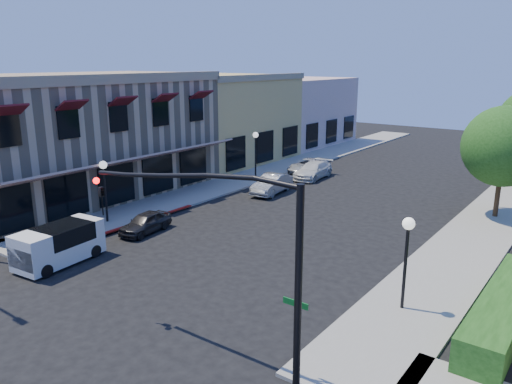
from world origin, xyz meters
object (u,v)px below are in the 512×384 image
Objects in this scene: street_tree_a at (504,146)px; lamppost_right_far at (502,165)px; parked_car_d at (307,166)px; lamppost_right_near at (407,240)px; parked_car_a at (145,223)px; street_name_sign at (295,326)px; lamppost_left_near at (104,176)px; parked_car_b at (272,184)px; lamppost_left_far at (256,143)px; parked_car_c at (313,170)px; signal_mast_arm at (232,240)px; white_van at (58,243)px.

street_tree_a reaches higher than lamppost_right_far.
street_tree_a is 15.95m from parked_car_d.
lamppost_right_near is 1.11× the size of parked_car_a.
street_name_sign is 0.70× the size of lamppost_left_near.
lamppost_right_near is 23.34m from parked_car_d.
street_tree_a is at bearing 6.06° from parked_car_b.
parked_car_c is at bearing 33.80° from lamppost_left_far.
parked_car_b is (-12.30, 16.67, -1.05)m from street_name_sign.
street_tree_a is 14.08m from lamppost_right_near.
lamppost_right_far reaches higher than parked_car_a.
signal_mast_arm is at bearing -98.17° from street_tree_a.
parked_car_b is 5.61m from parked_car_c.
lamppost_right_far is 25.22m from white_van.
parked_car_a is 0.81× the size of parked_car_b.
signal_mast_arm is at bearing -156.80° from street_name_sign.
lamppost_right_near reaches higher than parked_car_a.
white_van is at bearing -99.43° from parked_car_b.
lamppost_left_far is 1.00× the size of lamppost_right_near.
parked_car_d is (-14.70, 2.00, -2.18)m from lamppost_right_far.
parked_car_c is (-13.60, 2.48, -3.57)m from street_tree_a.
signal_mast_arm is at bearing -58.45° from parked_car_d.
signal_mast_arm is 20.67m from parked_car_b.
street_tree_a reaches higher than white_van.
lamppost_left_near is 6.01m from white_van.
signal_mast_arm is 2.24× the size of lamppost_right_near.
parked_car_b reaches higher than parked_car_a.
white_van reaches higher than parked_car_a.
street_name_sign is (1.64, 0.70, -2.39)m from signal_mast_arm.
parked_car_c is (0.00, 5.61, -0.03)m from parked_car_b.
parked_car_a is 17.77m from parked_car_d.
white_van is (-14.00, -20.91, -1.74)m from lamppost_right_far.
parked_car_c is at bearing 114.88° from signal_mast_arm.
parked_car_d is at bearing 165.07° from street_tree_a.
signal_mast_arm is at bearing -96.70° from lamppost_right_far.
parked_car_d is (-1.40, 1.52, -0.07)m from parked_car_c.
parked_car_d is (2.30, 18.00, -2.18)m from lamppost_left_near.
parked_car_d is (-15.00, 4.00, -3.64)m from street_tree_a.
lamppost_left_near is 3.64m from parked_car_a.
lamppost_right_far is (-0.30, 2.00, -1.46)m from street_tree_a.
street_tree_a is 23.92m from white_van.
white_van is 22.93m from parked_car_d.
signal_mast_arm reaches higher than parked_car_c.
street_name_sign is 21.85m from lamppost_right_far.
lamppost_right_near is at bearing 19.33° from white_van.
parked_car_c is at bearing 128.91° from lamppost_right_near.
parked_car_a is at bearing 179.01° from lamppost_right_near.
street_name_sign is at bearing -3.91° from white_van.
lamppost_left_far is at bearing 94.42° from parked_car_a.
signal_mast_arm is 2.02× the size of parked_car_d.
lamppost_right_near is at bearing -8.48° from parked_car_a.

